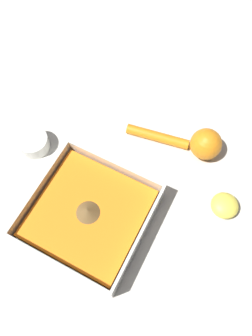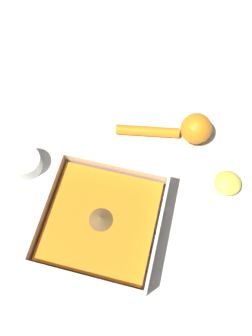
# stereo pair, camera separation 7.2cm
# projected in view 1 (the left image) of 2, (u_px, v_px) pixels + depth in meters

# --- Properties ---
(ground_plane) EXTENTS (4.00, 4.00, 0.00)m
(ground_plane) POSITION_uv_depth(u_px,v_px,m) (90.00, 213.00, 0.71)
(ground_plane) COLOR beige
(square_dish) EXTENTS (0.24, 0.24, 0.06)m
(square_dish) POSITION_uv_depth(u_px,v_px,m) (89.00, 215.00, 0.68)
(square_dish) COLOR silver
(square_dish) RESTS_ON ground_plane
(spice_bowl) EXTENTS (0.07, 0.07, 0.04)m
(spice_bowl) POSITION_uv_depth(u_px,v_px,m) (34.00, 143.00, 0.76)
(spice_bowl) COLOR silver
(spice_bowl) RESTS_ON ground_plane
(lemon_squeezer) EXTENTS (0.22, 0.08, 0.07)m
(lemon_squeezer) POSITION_uv_depth(u_px,v_px,m) (197.00, 143.00, 0.75)
(lemon_squeezer) COLOR orange
(lemon_squeezer) RESTS_ON ground_plane
(lemon_half) EXTENTS (0.06, 0.06, 0.03)m
(lemon_half) POSITION_uv_depth(u_px,v_px,m) (225.00, 205.00, 0.70)
(lemon_half) COLOR #EFDB4C
(lemon_half) RESTS_ON ground_plane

